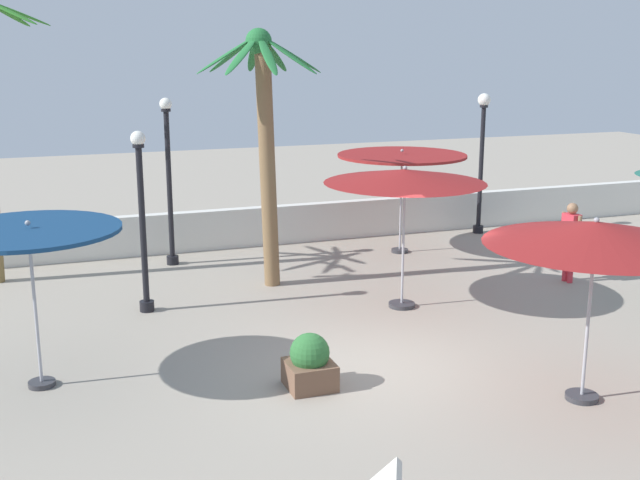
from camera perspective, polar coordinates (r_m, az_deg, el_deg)
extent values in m
plane|color=#9E9384|center=(13.05, 4.39, -8.87)|extent=(56.00, 56.00, 0.00)
cube|color=silver|center=(20.46, -5.14, 0.94)|extent=(25.20, 0.30, 0.99)
cylinder|color=#333338|center=(12.94, -19.24, -9.65)|extent=(0.40, 0.40, 0.08)
cylinder|color=#A5A5AD|center=(12.54, -19.66, -4.69)|extent=(0.05, 0.05, 2.44)
cylinder|color=navy|center=(12.23, -20.11, 0.66)|extent=(2.65, 2.65, 0.06)
sphere|color=#99999E|center=(12.21, -20.15, 1.14)|extent=(0.08, 0.08, 0.08)
cylinder|color=#333338|center=(12.42, 18.18, -10.58)|extent=(0.48, 0.48, 0.08)
cylinder|color=#A5A5AD|center=(12.01, 18.59, -5.59)|extent=(0.05, 0.05, 2.37)
cone|color=maroon|center=(11.66, 19.07, 0.47)|extent=(3.09, 3.09, 0.33)
sphere|color=#99999E|center=(11.62, 19.14, 1.34)|extent=(0.08, 0.08, 0.08)
cylinder|color=#333338|center=(15.84, 5.85, -4.62)|extent=(0.52, 0.52, 0.08)
cylinder|color=#A5A5AD|center=(15.50, 5.96, -0.33)|extent=(0.05, 0.05, 2.52)
cone|color=maroon|center=(15.23, 6.09, 4.57)|extent=(3.10, 3.10, 0.26)
sphere|color=#99999E|center=(15.21, 6.10, 5.14)|extent=(0.08, 0.08, 0.08)
cylinder|color=#333338|center=(19.95, 5.71, -0.76)|extent=(0.42, 0.42, 0.08)
cylinder|color=#A5A5AD|center=(19.69, 5.79, 2.57)|extent=(0.05, 0.05, 2.44)
cylinder|color=maroon|center=(19.50, 5.88, 6.03)|extent=(3.13, 3.13, 0.06)
sphere|color=#99999E|center=(19.48, 5.88, 6.37)|extent=(0.08, 0.08, 0.08)
cylinder|color=brown|center=(16.66, -3.77, 5.19)|extent=(0.47, 0.33, 5.09)
sphere|color=#236D34|center=(16.44, -4.41, 13.96)|extent=(0.53, 0.53, 0.53)
ellipsoid|color=#236D34|center=(16.57, -1.97, 13.06)|extent=(1.23, 0.31, 0.76)
ellipsoid|color=#236D34|center=(17.06, -3.32, 13.06)|extent=(0.96, 1.04, 0.76)
ellipsoid|color=#236D34|center=(17.12, -4.76, 13.04)|extent=(0.34, 1.23, 0.76)
ellipsoid|color=#236D34|center=(16.85, -6.34, 12.99)|extent=(0.91, 1.08, 0.76)
ellipsoid|color=#236D34|center=(16.24, -6.78, 12.96)|extent=(1.22, 0.24, 0.76)
ellipsoid|color=#236D34|center=(15.84, -5.65, 12.97)|extent=(1.00, 1.01, 0.76)
ellipsoid|color=#236D34|center=(15.77, -3.75, 13.00)|extent=(0.22, 1.22, 0.76)
ellipsoid|color=#236D34|center=(16.11, -2.18, 13.04)|extent=(1.01, 1.00, 0.76)
ellipsoid|color=#2D7525|center=(18.14, -20.77, 14.93)|extent=(1.31, 0.35, 0.56)
ellipsoid|color=#2D7525|center=(18.56, -21.43, 14.83)|extent=(1.03, 1.08, 0.56)
ellipsoid|color=#2D7525|center=(17.63, -21.28, 14.95)|extent=(1.13, 0.97, 0.56)
cylinder|color=black|center=(19.08, -10.47, -1.41)|extent=(0.28, 0.28, 0.20)
cylinder|color=black|center=(18.71, -10.70, 3.60)|extent=(0.12, 0.12, 3.59)
cylinder|color=black|center=(18.49, -10.95, 9.08)|extent=(0.22, 0.22, 0.06)
sphere|color=white|center=(18.48, -10.97, 9.52)|extent=(0.28, 0.28, 0.28)
cylinder|color=black|center=(15.85, -12.25, -4.63)|extent=(0.28, 0.28, 0.20)
cylinder|color=black|center=(15.45, -12.53, 0.67)|extent=(0.12, 0.12, 3.20)
cylinder|color=black|center=(15.18, -12.85, 6.57)|extent=(0.22, 0.22, 0.06)
sphere|color=white|center=(15.17, -12.87, 7.09)|extent=(0.28, 0.28, 0.28)
cylinder|color=black|center=(22.33, 11.22, 0.77)|extent=(0.28, 0.28, 0.20)
cylinder|color=black|center=(22.03, 11.41, 4.88)|extent=(0.12, 0.12, 3.44)
cylinder|color=black|center=(21.84, 11.63, 9.34)|extent=(0.22, 0.22, 0.06)
sphere|color=white|center=(21.83, 11.65, 9.78)|extent=(0.34, 0.34, 0.34)
cylinder|color=#D8333F|center=(18.16, 17.15, -1.46)|extent=(0.12, 0.12, 0.88)
cylinder|color=#D8333F|center=(18.05, 17.49, -1.58)|extent=(0.12, 0.12, 0.88)
cube|color=#D8333F|center=(17.93, 17.49, 0.81)|extent=(0.28, 0.38, 0.63)
sphere|color=#936B4C|center=(17.84, 17.59, 2.16)|extent=(0.24, 0.24, 0.24)
cylinder|color=#936B4C|center=(18.09, 16.98, 1.06)|extent=(0.08, 0.08, 0.56)
cylinder|color=#936B4C|center=(17.75, 18.02, 0.75)|extent=(0.08, 0.08, 0.56)
cube|color=brown|center=(12.14, -0.74, -9.59)|extent=(0.70, 0.70, 0.40)
sphere|color=#2D6B33|center=(12.01, -0.74, -8.06)|extent=(0.60, 0.60, 0.60)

